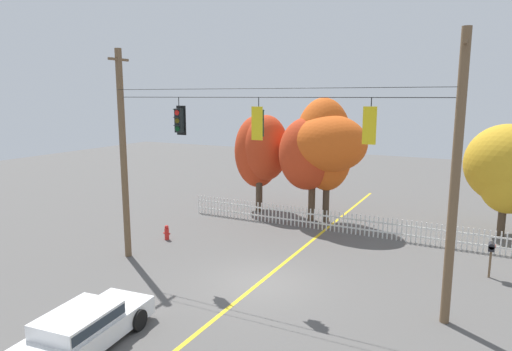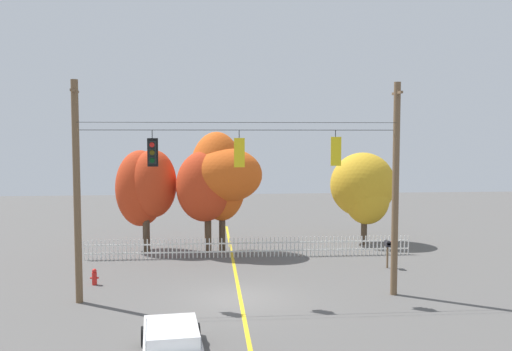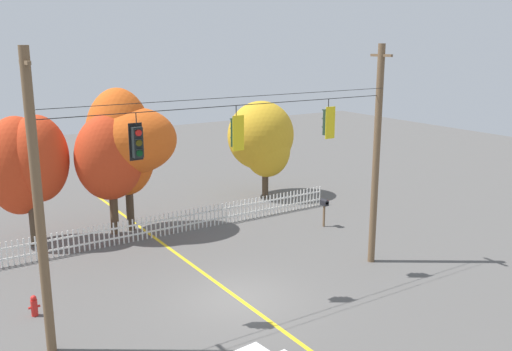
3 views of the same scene
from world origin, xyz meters
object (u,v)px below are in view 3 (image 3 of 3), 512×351
Objects in this scene: traffic_signal_northbound_primary at (137,142)px; autumn_oak_far_east at (126,143)px; autumn_maple_near_fence at (27,163)px; fire_hydrant at (34,306)px; traffic_signal_southbound_primary at (328,122)px; autumn_maple_mid at (109,156)px; traffic_signal_eastbound_side at (236,133)px; roadside_mailbox at (324,204)px; autumn_maple_far_west at (263,140)px.

autumn_oak_far_east is (2.95, 9.22, -1.71)m from traffic_signal_northbound_primary.
autumn_maple_near_fence is 8.00× the size of fire_hydrant.
autumn_maple_mid is (-5.42, 8.98, -2.22)m from traffic_signal_southbound_primary.
traffic_signal_eastbound_side reaches higher than autumn_maple_near_fence.
autumn_oak_far_east reaches higher than roadside_mailbox.
traffic_signal_northbound_primary is at bearing -82.08° from autumn_maple_near_fence.
autumn_oak_far_east is (4.33, -0.74, 0.59)m from autumn_maple_near_fence.
fire_hydrant is (-5.87, -6.61, -3.97)m from autumn_oak_far_east.
autumn_maple_mid is 1.08m from autumn_oak_far_east.
autumn_maple_far_west is at bearing 85.19° from roadside_mailbox.
autumn_oak_far_east is (0.93, 0.25, 0.48)m from autumn_maple_mid.
traffic_signal_southbound_primary is 0.21× the size of autumn_oak_far_east.
autumn_maple_near_fence is at bearing 170.31° from autumn_oak_far_east.
traffic_signal_southbound_primary is 10.41m from autumn_oak_far_east.
autumn_maple_near_fence is at bearing 78.21° from fire_hydrant.
traffic_signal_southbound_primary is 7.74m from roadside_mailbox.
autumn_maple_mid is (2.02, 8.96, -2.19)m from traffic_signal_northbound_primary.
autumn_oak_far_east is 9.03m from autumn_maple_far_west.
traffic_signal_northbound_primary is 3.48m from traffic_signal_eastbound_side.
roadside_mailbox is (3.80, 4.61, -4.92)m from traffic_signal_southbound_primary.
fire_hydrant is (-2.92, 2.61, -5.68)m from traffic_signal_northbound_primary.
traffic_signal_northbound_primary is 7.44m from traffic_signal_southbound_primary.
traffic_signal_northbound_primary is at bearing -157.79° from roadside_mailbox.
autumn_maple_near_fence is 4.16× the size of roadside_mailbox.
traffic_signal_southbound_primary reaches higher than autumn_maple_far_west.
autumn_oak_far_east is 9.39× the size of fire_hydrant.
traffic_signal_eastbound_side is at bearing -149.30° from roadside_mailbox.
traffic_signal_northbound_primary is 2.00× the size of fire_hydrant.
traffic_signal_southbound_primary reaches higher than roadside_mailbox.
fire_hydrant is 14.31m from roadside_mailbox.
autumn_oak_far_east reaches higher than autumn_maple_mid.
autumn_maple_far_west is 7.66× the size of fire_hydrant.
traffic_signal_southbound_primary reaches higher than autumn_maple_mid.
traffic_signal_southbound_primary reaches higher than autumn_maple_near_fence.
traffic_signal_northbound_primary is 0.25× the size of autumn_maple_mid.
fire_hydrant is (-4.94, -6.35, -3.49)m from autumn_maple_mid.
traffic_signal_southbound_primary is 10.72m from autumn_maple_mid.
autumn_maple_near_fence is at bearing 115.99° from traffic_signal_eastbound_side.
autumn_maple_mid is 10.56m from roadside_mailbox.
autumn_maple_near_fence reaches higher than roadside_mailbox.
traffic_signal_northbound_primary is at bearing -41.80° from fire_hydrant.
autumn_oak_far_east is at bearing 15.23° from autumn_maple_mid.
autumn_maple_far_west is (8.29, 10.94, -2.62)m from traffic_signal_eastbound_side.
traffic_signal_southbound_primary is at bearing -129.52° from roadside_mailbox.
autumn_maple_near_fence is 8.23m from fire_hydrant.
traffic_signal_southbound_primary reaches higher than fire_hydrant.
traffic_signal_southbound_primary is 1.99× the size of fire_hydrant.
roadside_mailbox is (-0.53, -6.33, -2.26)m from autumn_maple_far_west.
traffic_signal_eastbound_side is 13.97m from autumn_maple_far_west.
autumn_maple_near_fence reaches higher than fire_hydrant.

